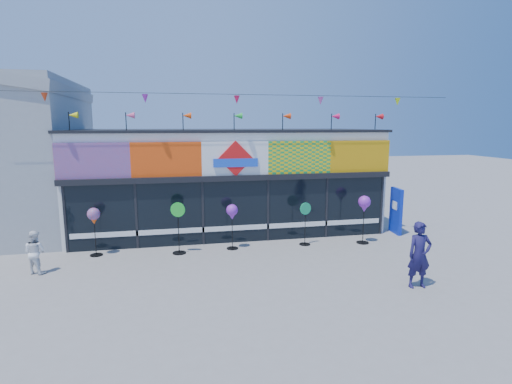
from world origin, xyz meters
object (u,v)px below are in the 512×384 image
object	(u,v)px
blue_sign	(396,211)
spinner_3	(305,223)
spinner_2	(232,213)
spinner_1	(178,227)
spinner_4	(364,205)
adult_man	(419,255)
child	(35,252)
spinner_0	(94,217)

from	to	relation	value
blue_sign	spinner_3	bearing A→B (deg)	-162.32
blue_sign	spinner_3	distance (m)	4.13
spinner_2	spinner_3	bearing A→B (deg)	-1.26
spinner_1	spinner_4	size ratio (longest dim) A/B	0.99
adult_man	child	bearing A→B (deg)	165.95
spinner_2	spinner_4	world-z (taller)	spinner_4
blue_sign	spinner_4	distance (m)	2.23
spinner_3	spinner_1	bearing A→B (deg)	-178.92
spinner_0	child	distance (m)	2.06
blue_sign	spinner_0	world-z (taller)	blue_sign
spinner_0	adult_man	size ratio (longest dim) A/B	0.91
spinner_4	spinner_0	bearing A→B (deg)	176.94
blue_sign	spinner_2	distance (m)	6.74
spinner_4	child	size ratio (longest dim) A/B	1.38
spinner_0	child	world-z (taller)	spinner_0
blue_sign	adult_man	world-z (taller)	blue_sign
spinner_3	spinner_4	size ratio (longest dim) A/B	0.88
spinner_3	adult_man	bearing A→B (deg)	-68.13
blue_sign	spinner_2	size ratio (longest dim) A/B	1.15
spinner_2	adult_man	xyz separation A→B (m)	(4.35, -4.33, -0.38)
spinner_4	spinner_2	bearing A→B (deg)	176.40
spinner_1	child	bearing A→B (deg)	-166.30
blue_sign	child	distance (m)	12.78
spinner_2	spinner_0	bearing A→B (deg)	177.52
spinner_4	spinner_1	bearing A→B (deg)	178.63
spinner_4	child	world-z (taller)	spinner_4
blue_sign	spinner_3	size ratio (longest dim) A/B	1.17
spinner_2	spinner_4	size ratio (longest dim) A/B	0.90
spinner_1	blue_sign	bearing A→B (deg)	5.86
spinner_0	spinner_2	size ratio (longest dim) A/B	1.02
spinner_0	child	xyz separation A→B (m)	(-1.41, -1.34, -0.65)
spinner_1	spinner_4	world-z (taller)	spinner_4
blue_sign	spinner_3	xyz separation A→B (m)	(-4.06, -0.79, -0.09)
spinner_2	child	world-z (taller)	spinner_2
spinner_0	child	bearing A→B (deg)	-136.46
spinner_0	adult_man	xyz separation A→B (m)	(8.89, -4.52, -0.40)
spinner_2	blue_sign	bearing A→B (deg)	6.25
blue_sign	spinner_4	xyz separation A→B (m)	(-1.91, -1.03, 0.50)
child	blue_sign	bearing A→B (deg)	-145.40
spinner_4	child	bearing A→B (deg)	-175.50
blue_sign	spinner_4	size ratio (longest dim) A/B	1.03
spinner_2	child	distance (m)	6.09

